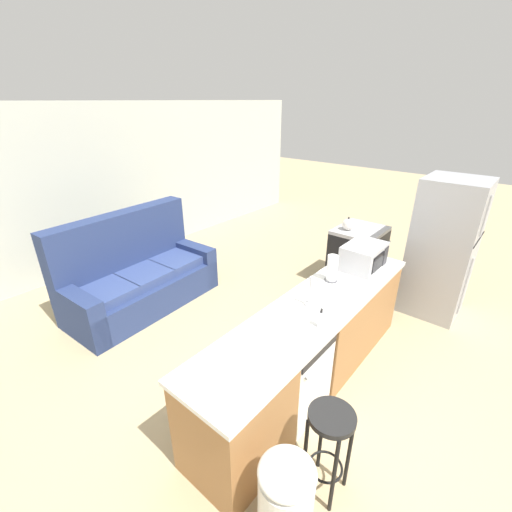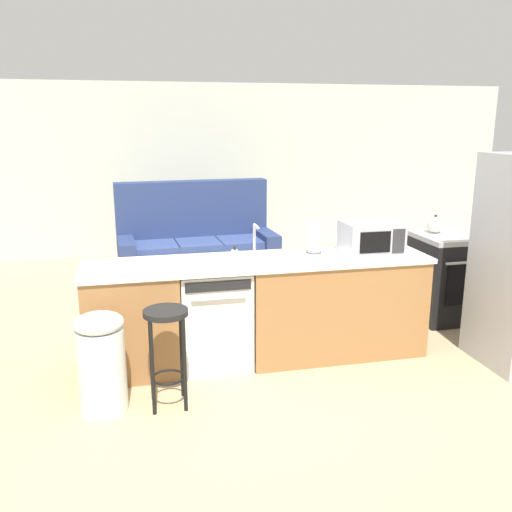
% 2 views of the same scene
% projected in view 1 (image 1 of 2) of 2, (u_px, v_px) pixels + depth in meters
% --- Properties ---
extents(ground_plane, '(24.00, 24.00, 0.00)m').
position_uv_depth(ground_plane, '(301.00, 389.00, 3.39)').
color(ground_plane, tan).
extents(wall_back, '(10.00, 0.06, 2.60)m').
position_uv_depth(wall_back, '(95.00, 189.00, 5.50)').
color(wall_back, beige).
rests_on(wall_back, ground_plane).
extents(kitchen_counter, '(2.94, 0.66, 0.90)m').
position_uv_depth(kitchen_counter, '(316.00, 343.00, 3.38)').
color(kitchen_counter, '#9E6B3D').
rests_on(kitchen_counter, ground_plane).
extents(dishwasher, '(0.58, 0.61, 0.84)m').
position_uv_depth(dishwasher, '(288.00, 370.00, 3.04)').
color(dishwasher, white).
rests_on(dishwasher, ground_plane).
extents(stove_range, '(0.76, 0.68, 0.90)m').
position_uv_depth(stove_range, '(357.00, 257.00, 5.16)').
color(stove_range, black).
rests_on(stove_range, ground_plane).
extents(refrigerator, '(0.72, 0.73, 1.78)m').
position_uv_depth(refrigerator, '(443.00, 248.00, 4.34)').
color(refrigerator, '#A8AAB2').
rests_on(refrigerator, ground_plane).
extents(microwave, '(0.50, 0.37, 0.28)m').
position_uv_depth(microwave, '(364.00, 256.00, 3.76)').
color(microwave, '#B7B7BC').
rests_on(microwave, kitchen_counter).
extents(sink_faucet, '(0.07, 0.18, 0.30)m').
position_uv_depth(sink_faucet, '(311.00, 293.00, 3.06)').
color(sink_faucet, silver).
rests_on(sink_faucet, kitchen_counter).
extents(paper_towel_roll, '(0.14, 0.14, 0.28)m').
position_uv_depth(paper_towel_roll, '(332.00, 269.00, 3.50)').
color(paper_towel_roll, '#4C4C51').
rests_on(paper_towel_roll, kitchen_counter).
extents(soap_bottle, '(0.06, 0.06, 0.18)m').
position_uv_depth(soap_bottle, '(321.00, 319.00, 2.80)').
color(soap_bottle, silver).
rests_on(soap_bottle, kitchen_counter).
extents(kettle, '(0.21, 0.17, 0.19)m').
position_uv_depth(kettle, '(348.00, 224.00, 4.90)').
color(kettle, silver).
rests_on(kettle, stove_range).
extents(bar_stool, '(0.32, 0.32, 0.74)m').
position_uv_depth(bar_stool, '(329.00, 436.00, 2.32)').
color(bar_stool, black).
rests_on(bar_stool, ground_plane).
extents(trash_bin, '(0.35, 0.35, 0.74)m').
position_uv_depth(trash_bin, '(285.00, 504.00, 2.08)').
color(trash_bin, white).
rests_on(trash_bin, ground_plane).
extents(couch, '(2.05, 1.02, 1.27)m').
position_uv_depth(couch, '(137.00, 277.00, 4.69)').
color(couch, navy).
rests_on(couch, ground_plane).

